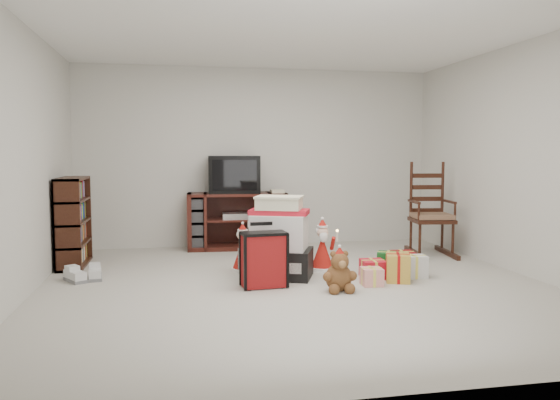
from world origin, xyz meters
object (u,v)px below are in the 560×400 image
object	(u,v)px
bookshelf	(74,223)
gift_cluster	(391,266)
tv_stand	(237,221)
gift_pile	(279,243)
red_suitcase	(264,259)
santa_figurine	(322,250)
crt_television	(234,174)
sneaker_pair	(85,275)
mrs_claus_figurine	(243,252)
teddy_bear	(339,274)
rocking_chair	(429,222)

from	to	relation	value
bookshelf	gift_cluster	bearing A→B (deg)	-20.61
tv_stand	gift_pile	distance (m)	1.84
red_suitcase	santa_figurine	xyz separation A→B (m)	(0.77, 0.65, -0.05)
red_suitcase	crt_television	distance (m)	2.35
sneaker_pair	gift_pile	bearing A→B (deg)	-29.17
mrs_claus_figurine	gift_cluster	distance (m)	1.63
gift_pile	teddy_bear	size ratio (longest dim) A/B	2.20
rocking_chair	gift_pile	xyz separation A→B (m)	(-2.16, -0.93, -0.06)
bookshelf	crt_television	distance (m)	2.17
rocking_chair	crt_television	distance (m)	2.66
rocking_chair	bookshelf	bearing A→B (deg)	-173.73
bookshelf	sneaker_pair	bearing A→B (deg)	-73.65
bookshelf	santa_figurine	world-z (taller)	bookshelf
teddy_bear	crt_television	size ratio (longest dim) A/B	0.53
bookshelf	rocking_chair	distance (m)	4.40
gift_cluster	crt_television	world-z (taller)	crt_television
tv_stand	rocking_chair	xyz separation A→B (m)	(2.40, -0.89, 0.04)
mrs_claus_figurine	gift_cluster	size ratio (longest dim) A/B	0.53
tv_stand	sneaker_pair	distance (m)	2.39
bookshelf	red_suitcase	distance (m)	2.49
rocking_chair	sneaker_pair	xyz separation A→B (m)	(-4.16, -0.69, -0.37)
tv_stand	rocking_chair	size ratio (longest dim) A/B	1.10
sneaker_pair	gift_cluster	xyz separation A→B (m)	(3.16, -0.46, 0.07)
gift_cluster	red_suitcase	bearing A→B (deg)	-172.83
bookshelf	sneaker_pair	distance (m)	0.96
tv_stand	red_suitcase	bearing A→B (deg)	-86.51
tv_stand	teddy_bear	distance (m)	2.61
red_suitcase	gift_pile	bearing A→B (deg)	55.15
red_suitcase	santa_figurine	size ratio (longest dim) A/B	1.09
rocking_chair	gift_pile	world-z (taller)	rocking_chair
bookshelf	gift_pile	xyz separation A→B (m)	(2.24, -1.06, -0.13)
mrs_claus_figurine	rocking_chair	bearing A→B (deg)	12.26
bookshelf	crt_television	size ratio (longest dim) A/B	1.43
tv_stand	sneaker_pair	size ratio (longest dim) A/B	3.22
rocking_chair	red_suitcase	size ratio (longest dim) A/B	1.95
rocking_chair	red_suitcase	bearing A→B (deg)	-143.03
gift_pile	teddy_bear	world-z (taller)	gift_pile
teddy_bear	mrs_claus_figurine	xyz separation A→B (m)	(-0.79, 1.07, 0.04)
teddy_bear	mrs_claus_figurine	distance (m)	1.33
gift_cluster	santa_figurine	bearing A→B (deg)	143.09
tv_stand	teddy_bear	xyz separation A→B (m)	(0.68, -2.51, -0.22)
gift_pile	red_suitcase	size ratio (longest dim) A/B	1.32
bookshelf	santa_figurine	distance (m)	2.90
red_suitcase	sneaker_pair	size ratio (longest dim) A/B	1.50
santa_figurine	gift_cluster	world-z (taller)	santa_figurine
crt_television	gift_pile	bearing A→B (deg)	-77.05
red_suitcase	mrs_claus_figurine	bearing A→B (deg)	93.04
teddy_bear	crt_television	xyz separation A→B (m)	(-0.72, 2.51, 0.85)
gift_cluster	crt_television	distance (m)	2.66
rocking_chair	gift_pile	size ratio (longest dim) A/B	1.48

